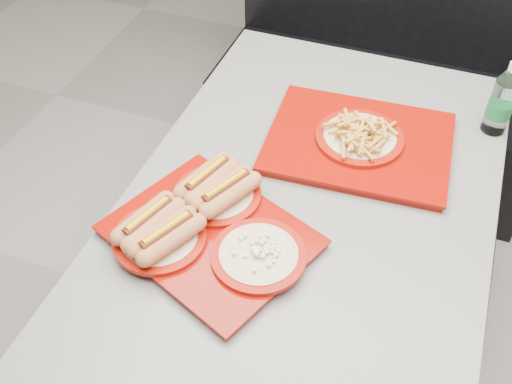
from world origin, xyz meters
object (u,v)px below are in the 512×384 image
(tray_near, at_px, (206,225))
(water_bottle, at_px, (502,102))
(booth_bench, at_px, (381,78))
(tray_far, at_px, (359,139))
(diner_table, at_px, (307,238))

(tray_near, bearing_deg, water_bottle, 46.97)
(tray_near, distance_m, water_bottle, 0.88)
(booth_bench, distance_m, tray_far, 0.95)
(booth_bench, relative_size, tray_near, 2.49)
(diner_table, xyz_separation_m, tray_near, (-0.20, -0.21, 0.20))
(diner_table, relative_size, booth_bench, 1.05)
(diner_table, xyz_separation_m, booth_bench, (0.00, 1.09, -0.18))
(booth_bench, height_order, tray_far, booth_bench)
(diner_table, distance_m, water_bottle, 0.65)
(booth_bench, xyz_separation_m, tray_near, (-0.20, -1.31, 0.38))
(booth_bench, bearing_deg, tray_far, -85.54)
(booth_bench, bearing_deg, water_bottle, -58.36)
(diner_table, height_order, tray_far, tray_far)
(tray_far, relative_size, water_bottle, 2.34)
(diner_table, height_order, booth_bench, booth_bench)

